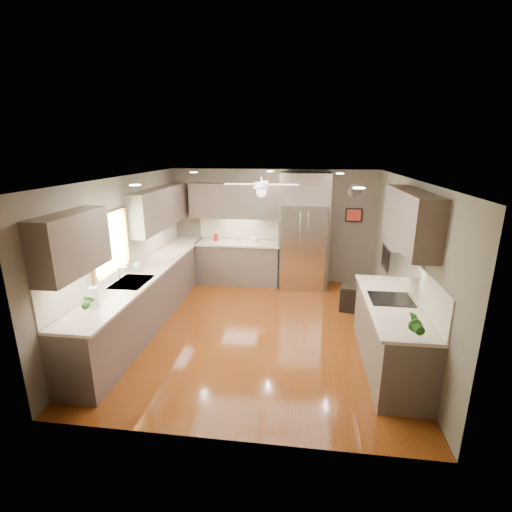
% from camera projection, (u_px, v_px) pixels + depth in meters
% --- Properties ---
extents(floor, '(5.00, 5.00, 0.00)m').
position_uv_depth(floor, '(259.00, 329.00, 6.25)').
color(floor, '#542C0B').
rests_on(floor, ground).
extents(ceiling, '(5.00, 5.00, 0.00)m').
position_uv_depth(ceiling, '(259.00, 178.00, 5.55)').
color(ceiling, white).
rests_on(ceiling, ground).
extents(wall_back, '(4.50, 0.00, 4.50)m').
position_uv_depth(wall_back, '(273.00, 226.00, 8.28)').
color(wall_back, '#605849').
rests_on(wall_back, ground).
extents(wall_front, '(4.50, 0.00, 4.50)m').
position_uv_depth(wall_front, '(227.00, 333.00, 3.52)').
color(wall_front, '#605849').
rests_on(wall_front, ground).
extents(wall_left, '(0.00, 5.00, 5.00)m').
position_uv_depth(wall_left, '(125.00, 253.00, 6.18)').
color(wall_left, '#605849').
rests_on(wall_left, ground).
extents(wall_right, '(0.00, 5.00, 5.00)m').
position_uv_depth(wall_right, '(406.00, 264.00, 5.62)').
color(wall_right, '#605849').
rests_on(wall_right, ground).
extents(canister_a, '(0.11, 0.11, 0.15)m').
position_uv_depth(canister_a, '(216.00, 237.00, 8.25)').
color(canister_a, maroon).
rests_on(canister_a, back_run).
extents(canister_c, '(0.11, 0.11, 0.16)m').
position_uv_depth(canister_c, '(239.00, 238.00, 8.16)').
color(canister_c, '#C2B191').
rests_on(canister_c, back_run).
extents(soap_bottle, '(0.10, 0.11, 0.20)m').
position_uv_depth(soap_bottle, '(138.00, 265.00, 6.22)').
color(soap_bottle, white).
rests_on(soap_bottle, left_run).
extents(potted_plant_left, '(0.19, 0.16, 0.32)m').
position_uv_depth(potted_plant_left, '(86.00, 302.00, 4.59)').
color(potted_plant_left, '#225C1A').
rests_on(potted_plant_left, left_run).
extents(potted_plant_right, '(0.20, 0.17, 0.34)m').
position_uv_depth(potted_plant_right, '(415.00, 324.00, 4.00)').
color(potted_plant_right, '#225C1A').
rests_on(potted_plant_right, right_run).
extents(bowl, '(0.26, 0.26, 0.05)m').
position_uv_depth(bowl, '(254.00, 241.00, 8.15)').
color(bowl, '#C2B191').
rests_on(bowl, back_run).
extents(left_run, '(0.65, 4.70, 1.45)m').
position_uv_depth(left_run, '(149.00, 293.00, 6.50)').
color(left_run, brown).
rests_on(left_run, ground).
extents(back_run, '(1.85, 0.65, 1.45)m').
position_uv_depth(back_run, '(239.00, 262.00, 8.30)').
color(back_run, brown).
rests_on(back_run, ground).
extents(uppers, '(4.50, 4.70, 0.95)m').
position_uv_depth(uppers, '(222.00, 211.00, 6.49)').
color(uppers, brown).
rests_on(uppers, wall_left).
extents(window, '(0.05, 1.12, 0.92)m').
position_uv_depth(window, '(110.00, 243.00, 5.61)').
color(window, '#BFF2B2').
rests_on(window, wall_left).
extents(sink, '(0.50, 0.70, 0.32)m').
position_uv_depth(sink, '(132.00, 284.00, 5.76)').
color(sink, silver).
rests_on(sink, left_run).
extents(refrigerator, '(1.06, 0.75, 2.45)m').
position_uv_depth(refrigerator, '(304.00, 233.00, 7.88)').
color(refrigerator, silver).
rests_on(refrigerator, ground).
extents(right_run, '(0.70, 2.20, 1.45)m').
position_uv_depth(right_run, '(390.00, 333.00, 5.11)').
color(right_run, brown).
rests_on(right_run, ground).
extents(microwave, '(0.43, 0.55, 0.34)m').
position_uv_depth(microwave, '(401.00, 259.00, 5.06)').
color(microwave, silver).
rests_on(microwave, wall_right).
extents(ceiling_fan, '(1.18, 1.18, 0.32)m').
position_uv_depth(ceiling_fan, '(261.00, 187.00, 5.88)').
color(ceiling_fan, white).
rests_on(ceiling_fan, ceiling).
extents(recessed_lights, '(2.84, 3.14, 0.01)m').
position_uv_depth(recessed_lights, '(260.00, 177.00, 5.93)').
color(recessed_lights, white).
rests_on(recessed_lights, ceiling).
extents(wall_clock, '(0.30, 0.03, 0.30)m').
position_uv_depth(wall_clock, '(355.00, 192.00, 7.82)').
color(wall_clock, white).
rests_on(wall_clock, wall_back).
extents(framed_print, '(0.36, 0.03, 0.30)m').
position_uv_depth(framed_print, '(354.00, 215.00, 7.95)').
color(framed_print, black).
rests_on(framed_print, wall_back).
extents(stool, '(0.46, 0.46, 0.47)m').
position_uv_depth(stool, '(351.00, 298.00, 6.94)').
color(stool, black).
rests_on(stool, ground).
extents(paper_towel, '(0.11, 0.11, 0.29)m').
position_uv_depth(paper_towel, '(94.00, 297.00, 4.80)').
color(paper_towel, white).
rests_on(paper_towel, left_run).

